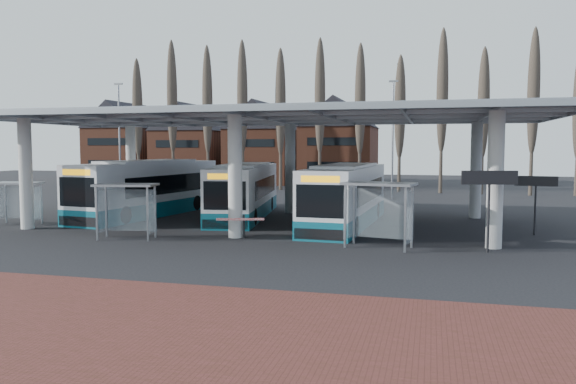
% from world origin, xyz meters
% --- Properties ---
extents(ground, '(140.00, 140.00, 0.00)m').
position_xyz_m(ground, '(0.00, 0.00, 0.00)').
color(ground, black).
rests_on(ground, ground).
extents(brick_strip, '(70.00, 10.00, 0.03)m').
position_xyz_m(brick_strip, '(0.00, -12.00, 0.01)').
color(brick_strip, brown).
rests_on(brick_strip, ground).
extents(station_canopy, '(32.00, 16.00, 6.34)m').
position_xyz_m(station_canopy, '(0.00, 8.00, 5.68)').
color(station_canopy, beige).
rests_on(station_canopy, ground).
extents(poplar_row, '(45.10, 1.10, 14.50)m').
position_xyz_m(poplar_row, '(0.00, 33.00, 8.78)').
color(poplar_row, '#473D33').
rests_on(poplar_row, ground).
extents(townhouse_row, '(36.80, 10.30, 12.25)m').
position_xyz_m(townhouse_row, '(-15.75, 44.00, 5.94)').
color(townhouse_row, brown).
rests_on(townhouse_row, ground).
extents(lamp_post_a, '(0.80, 0.16, 10.17)m').
position_xyz_m(lamp_post_a, '(-18.00, 22.00, 5.34)').
color(lamp_post_a, slate).
rests_on(lamp_post_a, ground).
extents(lamp_post_b, '(0.80, 0.16, 10.17)m').
position_xyz_m(lamp_post_b, '(6.00, 26.00, 5.34)').
color(lamp_post_b, slate).
rests_on(lamp_post_b, ground).
extents(bus_0, '(4.45, 13.21, 3.60)m').
position_xyz_m(bus_0, '(-8.57, 9.78, 1.70)').
color(bus_0, white).
rests_on(bus_0, ground).
extents(bus_1, '(4.44, 12.47, 3.40)m').
position_xyz_m(bus_1, '(-2.21, 10.48, 1.60)').
color(bus_1, white).
rests_on(bus_1, ground).
extents(bus_2, '(3.26, 12.59, 3.47)m').
position_xyz_m(bus_2, '(4.61, 8.42, 1.63)').
color(bus_2, white).
rests_on(bus_2, ground).
extents(shelter_0, '(2.75, 1.59, 2.44)m').
position_xyz_m(shelter_0, '(-13.73, 3.99, 1.77)').
color(shelter_0, gray).
rests_on(shelter_0, ground).
extents(shelter_1, '(3.09, 1.92, 2.67)m').
position_xyz_m(shelter_1, '(-4.97, 0.90, 1.94)').
color(shelter_1, gray).
rests_on(shelter_1, ground).
extents(shelter_2, '(3.35, 2.11, 2.89)m').
position_xyz_m(shelter_2, '(7.11, 1.50, 2.10)').
color(shelter_2, gray).
rests_on(shelter_2, ground).
extents(info_sign_0, '(2.29, 0.66, 3.45)m').
position_xyz_m(info_sign_0, '(11.65, 1.33, 2.90)').
color(info_sign_0, black).
rests_on(info_sign_0, ground).
extents(info_sign_1, '(2.00, 0.38, 2.99)m').
position_xyz_m(info_sign_1, '(14.40, 6.93, 2.51)').
color(info_sign_1, black).
rests_on(info_sign_1, ground).
extents(barrier, '(2.23, 0.93, 1.15)m').
position_xyz_m(barrier, '(0.46, 2.01, 0.89)').
color(barrier, black).
rests_on(barrier, ground).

